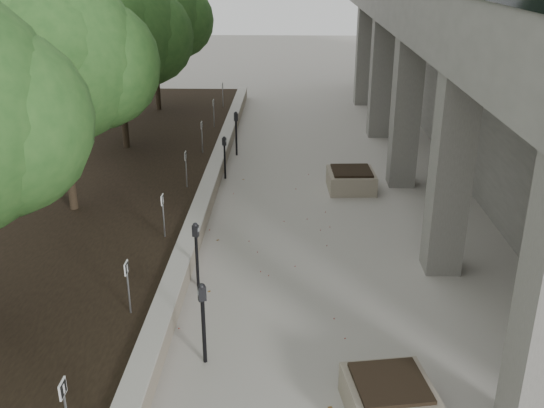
# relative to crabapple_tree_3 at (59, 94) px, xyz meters

# --- Properties ---
(retaining_wall) EXTENTS (0.39, 26.00, 0.50)m
(retaining_wall) POSITION_rel_crabapple_tree_3_xyz_m (2.97, 1.00, -2.87)
(retaining_wall) COLOR gray
(retaining_wall) RESTS_ON ground
(planting_bed) EXTENTS (7.00, 26.00, 0.40)m
(planting_bed) POSITION_rel_crabapple_tree_3_xyz_m (-0.70, 1.00, -2.92)
(planting_bed) COLOR black
(planting_bed) RESTS_ON ground
(crabapple_tree_3) EXTENTS (4.60, 4.00, 5.44)m
(crabapple_tree_3) POSITION_rel_crabapple_tree_3_xyz_m (0.00, 0.00, 0.00)
(crabapple_tree_3) COLOR #254F1E
(crabapple_tree_3) RESTS_ON planting_bed
(crabapple_tree_4) EXTENTS (4.60, 4.00, 5.44)m
(crabapple_tree_4) POSITION_rel_crabapple_tree_3_xyz_m (0.00, 5.00, 0.00)
(crabapple_tree_4) COLOR #254F1E
(crabapple_tree_4) RESTS_ON planting_bed
(crabapple_tree_5) EXTENTS (4.60, 4.00, 5.44)m
(crabapple_tree_5) POSITION_rel_crabapple_tree_3_xyz_m (0.00, 10.00, 0.00)
(crabapple_tree_5) COLOR #254F1E
(crabapple_tree_5) RESTS_ON planting_bed
(parking_sign_3) EXTENTS (0.04, 0.22, 0.96)m
(parking_sign_3) POSITION_rel_crabapple_tree_3_xyz_m (2.45, -4.50, -2.24)
(parking_sign_3) COLOR black
(parking_sign_3) RESTS_ON planting_bed
(parking_sign_4) EXTENTS (0.04, 0.22, 0.96)m
(parking_sign_4) POSITION_rel_crabapple_tree_3_xyz_m (2.45, -1.50, -2.24)
(parking_sign_4) COLOR black
(parking_sign_4) RESTS_ON planting_bed
(parking_sign_5) EXTENTS (0.04, 0.22, 0.96)m
(parking_sign_5) POSITION_rel_crabapple_tree_3_xyz_m (2.45, 1.50, -2.24)
(parking_sign_5) COLOR black
(parking_sign_5) RESTS_ON planting_bed
(parking_sign_6) EXTENTS (0.04, 0.22, 0.96)m
(parking_sign_6) POSITION_rel_crabapple_tree_3_xyz_m (2.45, 4.50, -2.24)
(parking_sign_6) COLOR black
(parking_sign_6) RESTS_ON planting_bed
(parking_sign_7) EXTENTS (0.04, 0.22, 0.96)m
(parking_sign_7) POSITION_rel_crabapple_tree_3_xyz_m (2.45, 7.50, -2.24)
(parking_sign_7) COLOR black
(parking_sign_7) RESTS_ON planting_bed
(parking_sign_8) EXTENTS (0.04, 0.22, 0.96)m
(parking_sign_8) POSITION_rel_crabapple_tree_3_xyz_m (2.45, 10.50, -2.24)
(parking_sign_8) COLOR black
(parking_sign_8) RESTS_ON planting_bed
(parking_meter_2) EXTENTS (0.17, 0.14, 1.42)m
(parking_meter_2) POSITION_rel_crabapple_tree_3_xyz_m (3.79, -5.26, -2.41)
(parking_meter_2) COLOR black
(parking_meter_2) RESTS_ON ground
(parking_meter_3) EXTENTS (0.15, 0.13, 1.35)m
(parking_meter_3) POSITION_rel_crabapple_tree_3_xyz_m (3.34, -2.89, -2.44)
(parking_meter_3) COLOR black
(parking_meter_3) RESTS_ON ground
(parking_meter_4) EXTENTS (0.15, 0.12, 1.26)m
(parking_meter_4) POSITION_rel_crabapple_tree_3_xyz_m (3.25, 3.29, -2.49)
(parking_meter_4) COLOR black
(parking_meter_4) RESTS_ON ground
(parking_meter_5) EXTENTS (0.16, 0.13, 1.43)m
(parking_meter_5) POSITION_rel_crabapple_tree_3_xyz_m (3.39, 5.51, -2.41)
(parking_meter_5) COLOR black
(parking_meter_5) RESTS_ON ground
(planter_front) EXTENTS (1.33, 1.33, 0.54)m
(planter_front) POSITION_rel_crabapple_tree_3_xyz_m (6.51, -6.34, -2.85)
(planter_front) COLOR gray
(planter_front) RESTS_ON ground
(planter_back) EXTENTS (1.30, 1.30, 0.58)m
(planter_back) POSITION_rel_crabapple_tree_3_xyz_m (6.78, 2.50, -2.83)
(planter_back) COLOR gray
(planter_back) RESTS_ON ground
(berry_scatter) EXTENTS (3.30, 14.10, 0.02)m
(berry_scatter) POSITION_rel_crabapple_tree_3_xyz_m (4.70, -3.00, -3.11)
(berry_scatter) COLOR maroon
(berry_scatter) RESTS_ON ground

